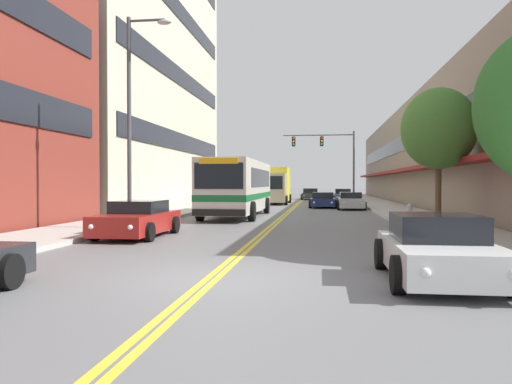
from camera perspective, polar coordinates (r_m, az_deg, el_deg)
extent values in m
plane|color=slate|center=(46.90, 4.85, -1.31)|extent=(240.00, 240.00, 0.00)
cube|color=#B2ADA5|center=(47.77, -3.80, -1.17)|extent=(3.39, 106.00, 0.16)
cube|color=#B2ADA5|center=(47.12, 13.63, -1.22)|extent=(3.39, 106.00, 0.16)
cube|color=yellow|center=(46.90, 4.73, -1.30)|extent=(0.14, 106.00, 0.01)
cube|color=yellow|center=(46.89, 4.98, -1.30)|extent=(0.14, 106.00, 0.01)
cube|color=black|center=(20.03, -27.19, 9.35)|extent=(0.08, 14.07, 1.40)
cube|color=beige|center=(45.04, -16.39, 18.78)|extent=(12.00, 27.88, 31.34)
cube|color=black|center=(40.96, -8.53, 5.66)|extent=(0.08, 25.65, 1.40)
cube|color=black|center=(41.71, -8.54, 12.83)|extent=(0.08, 25.65, 1.40)
cube|color=black|center=(43.09, -8.56, 19.65)|extent=(0.08, 25.65, 1.40)
cube|color=gray|center=(48.14, 20.72, 3.88)|extent=(8.00, 68.00, 8.71)
cube|color=maroon|center=(47.26, 15.33, 2.19)|extent=(1.10, 61.20, 0.24)
cube|color=black|center=(47.45, 15.96, 5.21)|extent=(0.08, 61.20, 1.40)
cube|color=silver|center=(28.50, -2.07, 0.70)|extent=(2.57, 10.80, 2.78)
cube|color=#196B33|center=(28.50, -2.07, -0.42)|extent=(2.59, 10.82, 0.32)
cube|color=black|center=(29.03, -1.89, 1.58)|extent=(2.60, 8.42, 1.00)
cube|color=black|center=(23.17, -4.30, 1.86)|extent=(2.31, 0.04, 1.22)
cube|color=yellow|center=(23.18, -4.30, 3.58)|extent=(1.85, 0.06, 0.28)
cube|color=black|center=(23.19, -4.30, -2.37)|extent=(2.52, 0.08, 0.32)
cylinder|color=black|center=(25.20, -6.41, -2.17)|extent=(0.30, 1.00, 1.00)
cylinder|color=black|center=(24.71, -0.47, -2.23)|extent=(0.30, 1.00, 1.00)
cylinder|color=black|center=(31.68, -3.52, -1.52)|extent=(0.30, 1.00, 1.00)
cylinder|color=black|center=(31.29, 1.21, -1.55)|extent=(0.30, 1.00, 1.00)
cylinder|color=black|center=(10.03, -26.33, -8.15)|extent=(0.22, 0.64, 0.64)
cube|color=red|center=(10.90, -24.97, -6.50)|extent=(0.18, 0.04, 0.10)
cube|color=maroon|center=(18.17, -13.38, -3.40)|extent=(1.82, 4.56, 0.67)
cube|color=black|center=(18.30, -13.19, -1.63)|extent=(1.57, 2.00, 0.44)
cylinder|color=black|center=(17.25, -17.96, -4.29)|extent=(0.22, 0.64, 0.64)
cylinder|color=black|center=(16.54, -12.10, -4.49)|extent=(0.22, 0.64, 0.64)
cylinder|color=black|center=(19.83, -14.44, -3.59)|extent=(0.22, 0.64, 0.64)
cylinder|color=black|center=(19.21, -9.27, -3.72)|extent=(0.22, 0.64, 0.64)
sphere|color=silver|center=(16.31, -18.37, -3.80)|extent=(0.16, 0.16, 0.16)
sphere|color=silver|center=(15.80, -14.20, -3.94)|extent=(0.16, 0.16, 0.16)
cube|color=red|center=(20.53, -12.81, -2.80)|extent=(0.18, 0.04, 0.10)
cube|color=red|center=(20.11, -9.31, -2.86)|extent=(0.18, 0.04, 0.10)
cube|color=white|center=(10.36, 20.07, -6.91)|extent=(1.84, 4.11, 0.60)
cube|color=black|center=(10.46, 19.90, -3.79)|extent=(1.58, 1.81, 0.50)
cylinder|color=black|center=(8.98, 15.92, -9.07)|extent=(0.22, 0.67, 0.67)
cylinder|color=black|center=(11.47, 14.05, -6.86)|extent=(0.22, 0.67, 0.67)
cylinder|color=black|center=(11.83, 23.19, -6.67)|extent=(0.22, 0.67, 0.67)
sphere|color=silver|center=(8.22, 18.83, -8.76)|extent=(0.16, 0.16, 0.16)
cube|color=red|center=(12.26, 14.93, -5.52)|extent=(0.18, 0.04, 0.10)
cube|color=red|center=(12.50, 20.98, -5.42)|extent=(0.18, 0.04, 0.10)
cube|color=#475675|center=(51.17, 9.89, -0.56)|extent=(1.76, 4.17, 0.67)
cube|color=black|center=(51.32, 9.88, 0.09)|extent=(1.51, 1.83, 0.48)
cylinder|color=black|center=(49.86, 8.92, -0.82)|extent=(0.22, 0.62, 0.62)
cylinder|color=black|center=(49.93, 10.98, -0.82)|extent=(0.22, 0.62, 0.62)
cylinder|color=black|center=(52.44, 8.85, -0.73)|extent=(0.22, 0.62, 0.62)
cylinder|color=black|center=(52.51, 10.81, -0.73)|extent=(0.22, 0.62, 0.62)
sphere|color=silver|center=(49.05, 9.27, -0.58)|extent=(0.16, 0.16, 0.16)
sphere|color=silver|center=(49.10, 10.71, -0.59)|extent=(0.16, 0.16, 0.16)
cube|color=red|center=(53.24, 9.11, -0.46)|extent=(0.18, 0.04, 0.10)
cube|color=red|center=(53.29, 10.47, -0.46)|extent=(0.18, 0.04, 0.10)
cube|color=#B7B7BC|center=(36.86, 10.77, -1.19)|extent=(1.75, 4.44, 0.65)
cube|color=black|center=(37.02, 10.75, -0.35)|extent=(1.50, 1.96, 0.43)
cylinder|color=black|center=(35.45, 9.45, -1.58)|extent=(0.22, 0.61, 0.61)
cylinder|color=black|center=(35.55, 12.33, -1.58)|extent=(0.22, 0.61, 0.61)
cylinder|color=black|center=(38.20, 9.31, -1.39)|extent=(0.22, 0.61, 0.61)
cylinder|color=black|center=(38.30, 11.99, -1.39)|extent=(0.22, 0.61, 0.61)
sphere|color=silver|center=(34.59, 9.97, -1.28)|extent=(0.16, 0.16, 0.16)
sphere|color=silver|center=(34.66, 11.99, -1.28)|extent=(0.16, 0.16, 0.16)
cube|color=red|center=(39.05, 9.66, -1.02)|extent=(0.18, 0.04, 0.10)
cube|color=red|center=(39.12, 11.50, -1.02)|extent=(0.18, 0.04, 0.10)
cube|color=#38383D|center=(58.30, 6.24, -0.39)|extent=(1.89, 4.33, 0.60)
cube|color=black|center=(58.46, 6.25, 0.16)|extent=(1.63, 1.90, 0.51)
cylinder|color=black|center=(56.99, 5.24, -0.59)|extent=(0.22, 0.62, 0.62)
cylinder|color=black|center=(56.95, 7.18, -0.59)|extent=(0.22, 0.62, 0.62)
cylinder|color=black|center=(59.67, 5.34, -0.51)|extent=(0.22, 0.62, 0.62)
cylinder|color=black|center=(59.63, 7.20, -0.52)|extent=(0.22, 0.62, 0.62)
sphere|color=silver|center=(56.13, 5.52, -0.41)|extent=(0.16, 0.16, 0.16)
sphere|color=silver|center=(56.10, 6.87, -0.42)|extent=(0.16, 0.16, 0.16)
cube|color=red|center=(60.49, 5.64, -0.31)|extent=(0.18, 0.04, 0.10)
cube|color=red|center=(60.46, 6.93, -0.31)|extent=(0.18, 0.04, 0.10)
cube|color=#19234C|center=(39.02, 7.64, -1.13)|extent=(1.84, 4.14, 0.56)
cube|color=black|center=(39.17, 7.64, -0.37)|extent=(1.58, 1.82, 0.47)
cylinder|color=black|center=(37.76, 6.22, -1.42)|extent=(0.22, 0.60, 0.60)
cylinder|color=black|center=(37.76, 9.07, -1.42)|extent=(0.22, 0.60, 0.60)
cylinder|color=black|center=(40.32, 6.30, -1.26)|extent=(0.22, 0.60, 0.60)
cylinder|color=black|center=(40.32, 8.97, -1.27)|extent=(0.22, 0.60, 0.60)
sphere|color=silver|center=(36.94, 6.65, -1.21)|extent=(0.16, 0.16, 0.16)
sphere|color=silver|center=(36.94, 8.64, -1.21)|extent=(0.16, 0.16, 0.16)
cube|color=red|center=(41.10, 6.71, -0.98)|extent=(0.18, 0.04, 0.10)
cube|color=red|center=(41.11, 8.55, -0.98)|extent=(0.18, 0.04, 0.10)
cube|color=#BCAD89|center=(43.05, 1.79, 0.49)|extent=(2.43, 2.14, 2.50)
cube|color=black|center=(41.97, 1.64, 1.09)|extent=(2.07, 0.04, 1.10)
cube|color=yellow|center=(46.60, 2.23, 0.88)|extent=(2.48, 4.99, 3.08)
cylinder|color=black|center=(43.22, 0.14, -0.94)|extent=(0.28, 0.84, 0.84)
cylinder|color=black|center=(42.97, 3.44, -0.96)|extent=(0.28, 0.84, 0.84)
cylinder|color=black|center=(48.24, 0.91, -0.74)|extent=(0.28, 0.84, 0.84)
cylinder|color=black|center=(48.02, 3.87, -0.75)|extent=(0.28, 0.84, 0.84)
cylinder|color=#47474C|center=(48.44, 11.11, 2.82)|extent=(0.18, 0.18, 6.87)
cylinder|color=#47474C|center=(48.54, 7.12, 6.47)|extent=(6.74, 0.11, 0.11)
cube|color=black|center=(48.49, 7.52, 5.77)|extent=(0.34, 0.26, 0.92)
sphere|color=red|center=(48.35, 7.52, 6.11)|extent=(0.18, 0.18, 0.18)
sphere|color=yellow|center=(48.33, 7.52, 5.78)|extent=(0.18, 0.18, 0.18)
sphere|color=green|center=(48.31, 7.52, 5.45)|extent=(0.18, 0.18, 0.18)
cylinder|color=black|center=(48.53, 7.52, 6.39)|extent=(0.02, 0.02, 0.14)
cube|color=black|center=(48.56, 4.33, 5.76)|extent=(0.34, 0.26, 0.92)
sphere|color=red|center=(48.43, 4.32, 6.10)|extent=(0.18, 0.18, 0.18)
sphere|color=yellow|center=(48.40, 4.32, 5.78)|extent=(0.18, 0.18, 0.18)
sphere|color=green|center=(48.38, 4.31, 5.45)|extent=(0.18, 0.18, 0.18)
cylinder|color=black|center=(48.61, 4.33, 6.39)|extent=(0.02, 0.02, 0.14)
cylinder|color=#47474C|center=(20.24, -14.29, 7.45)|extent=(0.16, 0.16, 8.36)
cylinder|color=#47474C|center=(20.84, -12.41, 18.61)|extent=(1.44, 0.10, 0.10)
ellipsoid|color=#B2B2B7|center=(20.59, -10.43, 18.55)|extent=(0.56, 0.28, 0.20)
cylinder|color=brown|center=(23.63, 20.11, 0.09)|extent=(0.26, 0.26, 2.77)
ellipsoid|color=#42752D|center=(23.75, 20.15, 6.82)|extent=(3.29, 3.29, 3.62)
cylinder|color=#B7B7BC|center=(22.65, 17.14, -2.54)|extent=(0.23, 0.23, 0.71)
sphere|color=#B7B7BC|center=(22.63, 17.14, -1.50)|extent=(0.21, 0.21, 0.21)
cylinder|color=#B7B7BC|center=(22.62, 16.75, -2.34)|extent=(0.08, 0.10, 0.10)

